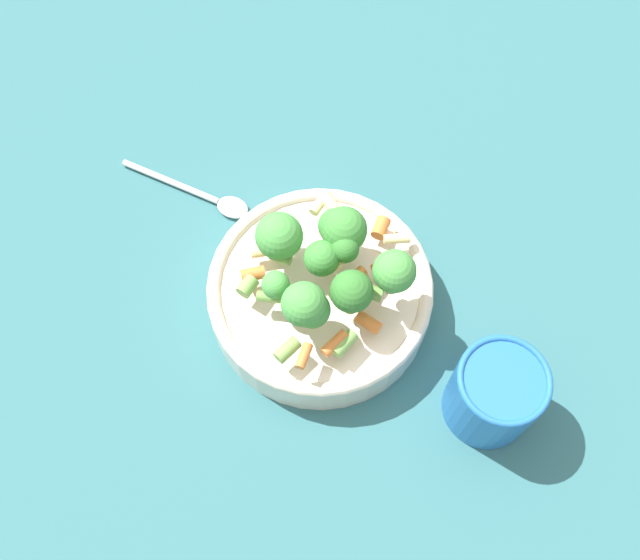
{
  "coord_description": "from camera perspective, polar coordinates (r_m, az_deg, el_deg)",
  "views": [
    {
      "loc": [
        -0.3,
        -0.05,
        0.72
      ],
      "look_at": [
        0.0,
        0.0,
        0.06
      ],
      "focal_mm": 42.0,
      "sensor_mm": 36.0,
      "label": 1
    }
  ],
  "objects": [
    {
      "name": "ground_plane",
      "position": [
        0.78,
        0.0,
        -1.91
      ],
      "size": [
        3.0,
        3.0,
        0.0
      ],
      "primitive_type": "plane",
      "color": "#2D6066"
    },
    {
      "name": "bowl",
      "position": [
        0.75,
        0.0,
        -1.07
      ],
      "size": [
        0.22,
        0.22,
        0.05
      ],
      "color": "beige",
      "rests_on": "ground_plane"
    },
    {
      "name": "pasta_salad",
      "position": [
        0.69,
        0.51,
        0.85
      ],
      "size": [
        0.19,
        0.17,
        0.07
      ],
      "color": "#8CB766",
      "rests_on": "bowl"
    },
    {
      "name": "cup",
      "position": [
        0.72,
        13.16,
        -8.41
      ],
      "size": [
        0.08,
        0.08,
        0.09
      ],
      "color": "#2366B2",
      "rests_on": "ground_plane"
    },
    {
      "name": "spoon",
      "position": [
        0.84,
        -8.5,
        6.25
      ],
      "size": [
        0.06,
        0.16,
        0.01
      ],
      "rotation": [
        0.0,
        0.0,
        10.73
      ],
      "color": "silver",
      "rests_on": "ground_plane"
    }
  ]
}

